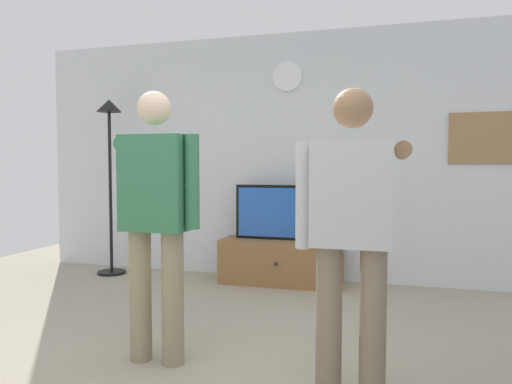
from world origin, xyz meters
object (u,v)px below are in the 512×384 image
tv_stand (281,262)px  framed_picture (489,138)px  person_standing_nearer_couch (352,225)px  floor_lamp (110,150)px  television (282,212)px  wall_clock (287,76)px  person_standing_nearer_lamp (156,210)px

tv_stand → framed_picture: size_ratio=1.72×
framed_picture → person_standing_nearer_couch: framed_picture is taller
tv_stand → framed_picture: framed_picture is taller
tv_stand → floor_lamp: floor_lamp is taller
framed_picture → floor_lamp: (-4.02, -0.38, -0.09)m
television → wall_clock: wall_clock is taller
television → tv_stand: bearing=-90.0°
person_standing_nearer_lamp → person_standing_nearer_couch: size_ratio=1.04×
floor_lamp → person_standing_nearer_couch: bearing=-37.5°
person_standing_nearer_lamp → television: bearing=82.4°
framed_picture → person_standing_nearer_couch: bearing=-112.7°
floor_lamp → person_standing_nearer_lamp: (1.70, -2.09, -0.46)m
wall_clock → floor_lamp: 2.18m
person_standing_nearer_couch → person_standing_nearer_lamp: bearing=172.9°
wall_clock → framed_picture: (2.03, 0.00, -0.71)m
television → person_standing_nearer_couch: (0.93, -2.37, 0.18)m
framed_picture → floor_lamp: floor_lamp is taller
person_standing_nearer_lamp → person_standing_nearer_couch: (1.23, -0.15, -0.03)m
wall_clock → person_standing_nearer_lamp: wall_clock is taller
tv_stand → floor_lamp: 2.33m
television → floor_lamp: 2.11m
framed_picture → person_standing_nearer_lamp: (-2.33, -2.47, -0.55)m
floor_lamp → tv_stand: bearing=2.3°
framed_picture → person_standing_nearer_lamp: 3.44m
floor_lamp → person_standing_nearer_couch: (2.92, -2.25, -0.50)m
floor_lamp → person_standing_nearer_lamp: 2.73m
tv_stand → wall_clock: bearing=90.0°
person_standing_nearer_couch → floor_lamp: bearing=142.5°
floor_lamp → wall_clock: bearing=10.5°
person_standing_nearer_lamp → tv_stand: bearing=82.2°
tv_stand → person_standing_nearer_couch: bearing=-68.2°
floor_lamp → person_standing_nearer_couch: floor_lamp is taller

